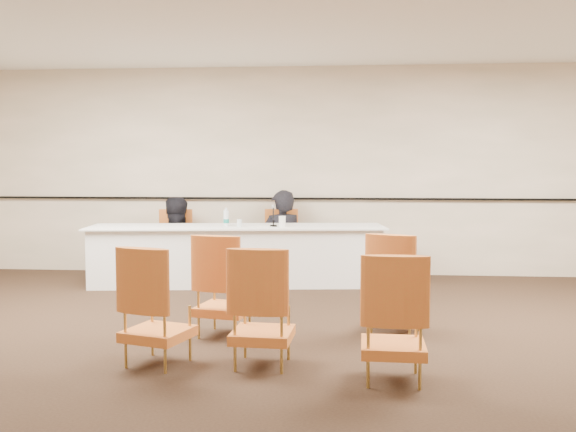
% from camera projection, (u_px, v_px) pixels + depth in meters
% --- Properties ---
extents(floor, '(10.00, 10.00, 0.00)m').
position_uv_depth(floor, '(292.00, 352.00, 5.42)').
color(floor, black).
rests_on(floor, ground).
extents(wall_back, '(10.00, 0.04, 3.00)m').
position_uv_depth(wall_back, '(314.00, 171.00, 9.28)').
color(wall_back, '#BBAF93').
rests_on(wall_back, ground).
extents(wall_rail, '(9.80, 0.04, 0.03)m').
position_uv_depth(wall_rail, '(313.00, 199.00, 9.27)').
color(wall_rail, black).
rests_on(wall_rail, wall_back).
extents(panel_table, '(3.96, 1.32, 0.78)m').
position_uv_depth(panel_table, '(237.00, 255.00, 8.50)').
color(panel_table, white).
rests_on(panel_table, ground).
extents(panelist_main, '(0.73, 0.62, 1.71)m').
position_uv_depth(panelist_main, '(282.00, 250.00, 9.09)').
color(panelist_main, black).
rests_on(panelist_main, ground).
extents(panelist_main_chair, '(0.55, 0.55, 0.95)m').
position_uv_depth(panelist_main_chair, '(282.00, 243.00, 9.08)').
color(panelist_main_chair, '#D25225').
rests_on(panelist_main_chair, ground).
extents(panelist_second, '(1.01, 0.92, 1.67)m').
position_uv_depth(panelist_second, '(174.00, 256.00, 9.05)').
color(panelist_second, black).
rests_on(panelist_second, ground).
extents(panelist_second_chair, '(0.55, 0.55, 0.95)m').
position_uv_depth(panelist_second_chair, '(174.00, 244.00, 9.04)').
color(panelist_second_chair, '#D25225').
rests_on(panelist_second_chair, ground).
extents(papers, '(0.37, 0.35, 0.00)m').
position_uv_depth(papers, '(263.00, 226.00, 8.42)').
color(papers, white).
rests_on(papers, panel_table).
extents(microphone, '(0.13, 0.21, 0.28)m').
position_uv_depth(microphone, '(273.00, 216.00, 8.38)').
color(microphone, black).
rests_on(microphone, panel_table).
extents(water_bottle, '(0.10, 0.10, 0.24)m').
position_uv_depth(water_bottle, '(226.00, 217.00, 8.43)').
color(water_bottle, '#178076').
rests_on(water_bottle, panel_table).
extents(drinking_glass, '(0.08, 0.08, 0.10)m').
position_uv_depth(drinking_glass, '(239.00, 223.00, 8.35)').
color(drinking_glass, silver).
rests_on(drinking_glass, panel_table).
extents(coffee_cup, '(0.12, 0.12, 0.14)m').
position_uv_depth(coffee_cup, '(282.00, 221.00, 8.35)').
color(coffee_cup, white).
rests_on(coffee_cup, panel_table).
extents(aud_chair_front_left, '(0.59, 0.59, 0.95)m').
position_uv_depth(aud_chair_front_left, '(224.00, 285.00, 5.91)').
color(aud_chair_front_left, '#D25225').
rests_on(aud_chair_front_left, ground).
extents(aud_chair_front_right, '(0.64, 0.64, 0.95)m').
position_uv_depth(aud_chair_front_right, '(396.00, 283.00, 5.99)').
color(aud_chair_front_right, '#D25225').
rests_on(aud_chair_front_right, ground).
extents(aud_chair_back_left, '(0.63, 0.63, 0.95)m').
position_uv_depth(aud_chair_back_left, '(158.00, 305.00, 5.05)').
color(aud_chair_back_left, '#D25225').
rests_on(aud_chair_back_left, ground).
extents(aud_chair_back_mid, '(0.53, 0.53, 0.95)m').
position_uv_depth(aud_chair_back_mid, '(262.00, 306.00, 5.01)').
color(aud_chair_back_mid, '#D25225').
rests_on(aud_chair_back_mid, ground).
extents(aud_chair_back_right, '(0.52, 0.52, 0.95)m').
position_uv_depth(aud_chair_back_right, '(393.00, 317.00, 4.65)').
color(aud_chair_back_right, '#D25225').
rests_on(aud_chair_back_right, ground).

